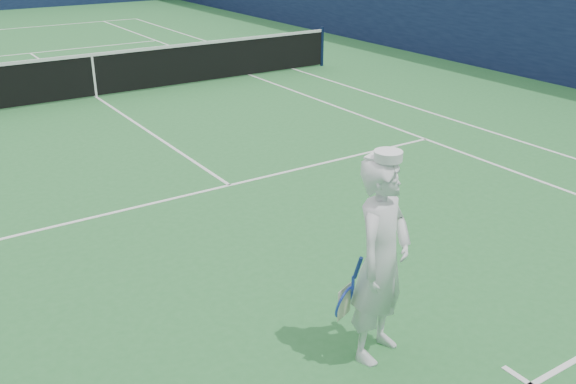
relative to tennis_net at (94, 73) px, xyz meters
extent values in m
plane|color=#2C7336|center=(0.00, 0.00, -0.55)|extent=(80.00, 80.00, 0.00)
cube|color=white|center=(5.49, 0.00, -0.55)|extent=(0.06, 23.83, 0.01)
cube|color=white|center=(4.12, 0.00, -0.55)|extent=(0.06, 23.77, 0.01)
cube|color=white|center=(0.00, 6.40, -0.55)|extent=(8.23, 0.06, 0.01)
cube|color=white|center=(0.00, -6.40, -0.55)|extent=(8.23, 0.06, 0.01)
cube|color=white|center=(0.00, 0.00, -0.55)|extent=(0.06, 12.80, 0.01)
cube|color=white|center=(0.00, -11.73, -0.55)|extent=(0.06, 0.30, 0.01)
cylinder|color=#141E4C|center=(6.40, 0.00, -0.02)|extent=(0.09, 0.09, 1.07)
cube|color=black|center=(0.00, 0.00, -0.05)|extent=(12.79, 0.02, 0.92)
cube|color=white|center=(0.00, 0.00, 0.42)|extent=(12.79, 0.04, 0.07)
cube|color=white|center=(0.00, 0.00, -0.08)|extent=(0.05, 0.03, 0.94)
imported|color=white|center=(-0.81, -10.77, 0.41)|extent=(0.82, 0.69, 1.93)
cylinder|color=white|center=(-0.81, -10.77, 1.39)|extent=(0.24, 0.24, 0.08)
cube|color=white|center=(-0.86, -10.65, 1.36)|extent=(0.20, 0.16, 0.02)
cylinder|color=navy|center=(-1.10, -10.80, 0.44)|extent=(0.06, 0.10, 0.22)
cube|color=#213AB7|center=(-1.10, -10.74, 0.26)|extent=(0.03, 0.03, 0.14)
torus|color=#213AB7|center=(-1.15, -10.69, 0.06)|extent=(0.31, 0.20, 0.29)
cube|color=beige|center=(-1.15, -10.69, 0.06)|extent=(0.21, 0.08, 0.30)
sphere|color=#ADCB17|center=(-0.61, -10.58, 0.50)|extent=(0.07, 0.07, 0.07)
sphere|color=#ADCB17|center=(-0.57, -10.55, 0.53)|extent=(0.07, 0.07, 0.07)
camera|label=1|loc=(-4.22, -14.47, 3.16)|focal=40.00mm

